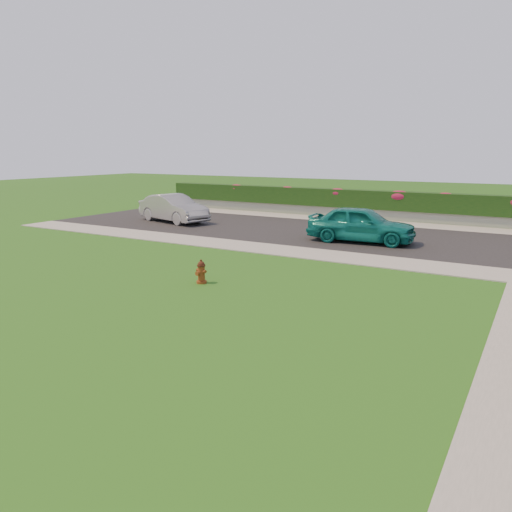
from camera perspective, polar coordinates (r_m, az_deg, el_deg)
The scene contains 14 objects.
ground at distance 11.89m, azimuth -6.81°, elevation -7.96°, with size 120.00×120.00×0.00m, color black.
street_far at distance 26.06m, azimuth 2.95°, elevation 3.07°, with size 26.00×8.00×0.04m, color black.
sidewalk_far at distance 22.35m, azimuth -5.25°, elevation 1.55°, with size 24.00×2.00×0.04m, color gray.
sidewalk_beyond at distance 29.23m, azimuth 14.52°, elevation 3.67°, with size 34.00×2.00×0.04m, color gray.
retaining_wall at distance 30.63m, azimuth 15.33°, elevation 4.52°, with size 34.00×0.40×0.60m, color gray.
hedge at distance 30.63m, azimuth 15.46°, elevation 6.11°, with size 32.00×0.90×1.10m, color black.
fire_hydrant at distance 15.52m, azimuth -6.28°, elevation -1.83°, with size 0.39×0.37×0.75m.
sedan_teal at distance 22.64m, azimuth 11.93°, elevation 3.58°, with size 1.89×4.70×1.60m, color #0E6B65.
sedan_silver at distance 28.95m, azimuth -9.42°, elevation 5.41°, with size 1.65×4.72×1.56m, color #97999E.
flower_clump_a at distance 34.93m, azimuth -2.24°, elevation 7.74°, with size 1.11×0.71×0.55m, color #A71C39.
flower_clump_b at distance 32.98m, azimuth 3.60°, elevation 7.49°, with size 1.09×0.70×0.54m, color #A71C39.
flower_clump_c at distance 31.58m, azimuth 9.31°, elevation 7.13°, with size 1.16×0.75×0.58m, color #A71C39.
flower_clump_d at distance 30.43m, azimuth 16.04°, elevation 6.59°, with size 1.32×0.85×0.66m, color #A71C39.
flower_clump_e at distance 29.90m, azimuth 20.83°, elevation 6.30°, with size 1.03×0.67×0.52m, color #A71C39.
Camera 1 is at (6.80, -8.88, 4.03)m, focal length 35.00 mm.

